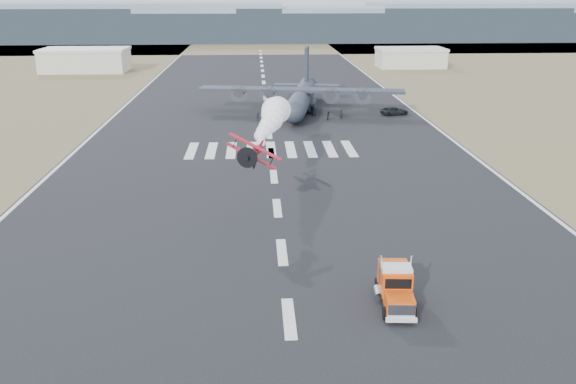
{
  "coord_description": "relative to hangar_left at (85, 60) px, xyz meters",
  "views": [
    {
      "loc": [
        -2.21,
        -39.85,
        23.27
      ],
      "look_at": [
        0.87,
        17.63,
        4.0
      ],
      "focal_mm": 38.0,
      "sensor_mm": 36.0,
      "label": 1
    }
  ],
  "objects": [
    {
      "name": "crew_a",
      "position": [
        65.72,
        -72.89,
        -2.51
      ],
      "size": [
        0.81,
        0.74,
        1.8
      ],
      "primitive_type": "imported",
      "rotation": [
        0.0,
        0.0,
        3.51
      ],
      "color": "black",
      "rests_on": "ground"
    },
    {
      "name": "crew_c",
      "position": [
        50.18,
        -73.67,
        -2.62
      ],
      "size": [
        0.95,
        1.11,
        1.57
      ],
      "primitive_type": "imported",
      "rotation": [
        0.0,
        0.0,
        2.14
      ],
      "color": "black",
      "rests_on": "ground"
    },
    {
      "name": "runway_markings",
      "position": [
        52.0,
        -85.0,
        -3.4
      ],
      "size": [
        60.0,
        260.0,
        0.01
      ],
      "primitive_type": null,
      "color": "silver",
      "rests_on": "ground"
    },
    {
      "name": "ridge_seg_e",
      "position": [
        117.0,
        115.0,
        4.09
      ],
      "size": [
        150.0,
        50.0,
        15.0
      ],
      "primitive_type": "cube",
      "color": "slate",
      "rests_on": "ground"
    },
    {
      "name": "hangar_right",
      "position": [
        98.0,
        5.0,
        -0.4
      ],
      "size": [
        20.5,
        12.5,
        5.9
      ],
      "color": "#B4B0A0",
      "rests_on": "ground"
    },
    {
      "name": "crew_e",
      "position": [
        61.02,
        -69.45,
        -2.58
      ],
      "size": [
        0.81,
        0.95,
        1.66
      ],
      "primitive_type": "imported",
      "rotation": [
        0.0,
        0.0,
        1.1
      ],
      "color": "black",
      "rests_on": "ground"
    },
    {
      "name": "ground",
      "position": [
        52.0,
        -145.0,
        -3.41
      ],
      "size": [
        500.0,
        500.0,
        0.0
      ],
      "primitive_type": "plane",
      "color": "black",
      "rests_on": "ground"
    },
    {
      "name": "crew_h",
      "position": [
        57.98,
        -72.22,
        -2.55
      ],
      "size": [
        0.95,
        0.96,
        1.72
      ],
      "primitive_type": "imported",
      "rotation": [
        0.0,
        0.0,
        0.82
      ],
      "color": "black",
      "rests_on": "ground"
    },
    {
      "name": "crew_d",
      "position": [
        56.98,
        -68.56,
        -2.63
      ],
      "size": [
        0.99,
        0.65,
        1.56
      ],
      "primitive_type": "imported",
      "rotation": [
        0.0,
        0.0,
        0.21
      ],
      "color": "black",
      "rests_on": "ground"
    },
    {
      "name": "smoke_trail",
      "position": [
        52.08,
        -105.23,
        4.03
      ],
      "size": [
        5.0,
        22.72,
        3.74
      ],
      "rotation": [
        0.0,
        0.0,
        -0.14
      ],
      "color": "white"
    },
    {
      "name": "ridge_seg_f",
      "position": [
        182.0,
        115.0,
        5.09
      ],
      "size": [
        150.0,
        50.0,
        17.0
      ],
      "primitive_type": "cube",
      "color": "slate",
      "rests_on": "ground"
    },
    {
      "name": "transport_aircraft",
      "position": [
        58.99,
        -64.35,
        -0.42
      ],
      "size": [
        40.16,
        32.92,
        11.61
      ],
      "rotation": [
        0.0,
        0.0,
        -0.17
      ],
      "color": "#222833",
      "rests_on": "ground"
    },
    {
      "name": "scrub_far",
      "position": [
        52.0,
        85.0,
        -3.41
      ],
      "size": [
        500.0,
        80.0,
        0.0
      ],
      "primitive_type": "cube",
      "color": "brown",
      "rests_on": "ground"
    },
    {
      "name": "crew_b",
      "position": [
        63.29,
        -73.65,
        -2.61
      ],
      "size": [
        0.7,
        0.89,
        1.6
      ],
      "primitive_type": "imported",
      "rotation": [
        0.0,
        0.0,
        1.25
      ],
      "color": "black",
      "rests_on": "ground"
    },
    {
      "name": "aerobatic_biplane",
      "position": [
        49.48,
        -124.27,
        3.89
      ],
      "size": [
        5.52,
        5.41,
        3.68
      ],
      "rotation": [
        0.0,
        0.43,
        -0.14
      ],
      "color": "#B90C11"
    },
    {
      "name": "semi_truck",
      "position": [
        60.3,
        -143.26,
        -1.81
      ],
      "size": [
        2.84,
        7.33,
        3.25
      ],
      "rotation": [
        0.0,
        0.0,
        -0.07
      ],
      "color": "black",
      "rests_on": "ground"
    },
    {
      "name": "crew_f",
      "position": [
        60.73,
        -67.81,
        -2.59
      ],
      "size": [
        1.18,
        1.56,
        1.64
      ],
      "primitive_type": "imported",
      "rotation": [
        0.0,
        0.0,
        5.23
      ],
      "color": "black",
      "rests_on": "ground"
    },
    {
      "name": "support_vehicle",
      "position": [
        76.68,
        -69.24,
        -2.65
      ],
      "size": [
        5.84,
        3.6,
        1.51
      ],
      "primitive_type": "imported",
      "rotation": [
        0.0,
        0.0,
        1.79
      ],
      "color": "black",
      "rests_on": "ground"
    },
    {
      "name": "ridge_seg_d",
      "position": [
        52.0,
        115.0,
        3.09
      ],
      "size": [
        150.0,
        50.0,
        13.0
      ],
      "primitive_type": "cube",
      "color": "slate",
      "rests_on": "ground"
    },
    {
      "name": "hangar_left",
      "position": [
        0.0,
        0.0,
        0.0
      ],
      "size": [
        24.5,
        14.5,
        6.7
      ],
      "color": "#B4B0A0",
      "rests_on": "ground"
    },
    {
      "name": "ridge_seg_c",
      "position": [
        -13.0,
        115.0,
        5.09
      ],
      "size": [
        150.0,
        50.0,
        17.0
      ],
      "primitive_type": "cube",
      "color": "slate",
      "rests_on": "ground"
    },
    {
      "name": "crew_g",
      "position": [
        55.51,
        -68.73,
        -2.59
      ],
      "size": [
        0.64,
        0.55,
        1.63
      ],
      "primitive_type": "imported",
      "rotation": [
        0.0,
        0.0,
        3.24
      ],
      "color": "black",
      "rests_on": "ground"
    }
  ]
}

